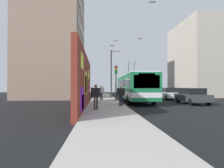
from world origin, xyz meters
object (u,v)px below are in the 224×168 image
(parked_car_champagne, at_px, (156,92))
(traffic_light, at_px, (116,77))
(parked_car_dark_gray, at_px, (192,96))
(pedestrian_midblock, at_px, (101,91))
(city_bus, at_px, (134,87))
(pedestrian_at_curb, at_px, (121,94))
(parked_car_white, at_px, (169,93))
(street_lamp, at_px, (113,70))
(parked_car_navy, at_px, (146,91))
(pedestrian_near_wall, at_px, (96,95))

(parked_car_champagne, bearing_deg, traffic_light, 142.62)
(parked_car_dark_gray, xyz_separation_m, pedestrian_midblock, (4.06, 8.95, 0.32))
(city_bus, relative_size, pedestrian_at_curb, 7.20)
(parked_car_white, height_order, street_lamp, street_lamp)
(parked_car_champagne, bearing_deg, parked_car_white, 180.00)
(city_bus, height_order, street_lamp, street_lamp)
(city_bus, xyz_separation_m, pedestrian_at_curb, (-6.06, 2.21, -0.60))
(parked_car_dark_gray, bearing_deg, parked_car_navy, -0.00)
(city_bus, relative_size, pedestrian_near_wall, 6.96)
(parked_car_dark_gray, relative_size, pedestrian_midblock, 2.61)
(pedestrian_near_wall, relative_size, traffic_light, 0.44)
(parked_car_navy, distance_m, street_lamp, 12.28)
(pedestrian_midblock, xyz_separation_m, street_lamp, (5.01, -1.68, 2.90))
(parked_car_white, xyz_separation_m, pedestrian_at_curb, (-8.83, 7.41, 0.30))
(city_bus, relative_size, street_lamp, 1.76)
(city_bus, bearing_deg, street_lamp, 20.13)
(parked_car_champagne, bearing_deg, pedestrian_near_wall, 151.41)
(parked_car_champagne, height_order, parked_car_navy, same)
(parked_car_champagne, height_order, street_lamp, street_lamp)
(city_bus, xyz_separation_m, pedestrian_near_wall, (-8.57, 4.24, -0.55))
(parked_car_navy, xyz_separation_m, pedestrian_midblock, (-14.38, 8.95, 0.32))
(pedestrian_near_wall, bearing_deg, street_lamp, -8.70)
(city_bus, height_order, pedestrian_at_curb, city_bus)
(pedestrian_near_wall, bearing_deg, traffic_light, -15.19)
(parked_car_dark_gray, distance_m, pedestrian_midblock, 9.83)
(parked_car_navy, relative_size, pedestrian_near_wall, 2.80)
(parked_car_champagne, xyz_separation_m, pedestrian_at_curb, (-14.82, 7.41, 0.30))
(parked_car_navy, bearing_deg, pedestrian_near_wall, 158.17)
(city_bus, height_order, parked_car_dark_gray, city_bus)
(parked_car_navy, distance_m, pedestrian_near_wall, 25.40)
(pedestrian_near_wall, distance_m, pedestrian_at_curb, 3.23)
(parked_car_dark_gray, xyz_separation_m, parked_car_champagne, (12.19, 0.00, -0.00))
(parked_car_navy, height_order, pedestrian_near_wall, pedestrian_near_wall)
(parked_car_dark_gray, bearing_deg, parked_car_champagne, 0.00)
(pedestrian_at_curb, relative_size, traffic_light, 0.43)
(city_bus, height_order, traffic_light, city_bus)
(parked_car_navy, relative_size, traffic_light, 1.24)
(city_bus, xyz_separation_m, parked_car_navy, (15.01, -5.20, -0.89))
(pedestrian_at_curb, bearing_deg, parked_car_champagne, -26.58)
(city_bus, bearing_deg, parked_car_navy, -19.11)
(city_bus, bearing_deg, parked_car_white, -61.95)
(street_lamp, bearing_deg, pedestrian_at_curb, 179.28)
(parked_car_champagne, xyz_separation_m, pedestrian_near_wall, (-17.33, 9.44, 0.34))
(parked_car_dark_gray, bearing_deg, street_lamp, 38.70)
(parked_car_dark_gray, xyz_separation_m, parked_car_white, (6.20, 0.00, -0.00))
(city_bus, bearing_deg, pedestrian_midblock, 80.48)
(parked_car_white, distance_m, traffic_light, 8.43)
(traffic_light, bearing_deg, parked_car_champagne, -37.38)
(parked_car_white, relative_size, pedestrian_at_curb, 2.50)
(parked_car_dark_gray, distance_m, street_lamp, 12.06)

